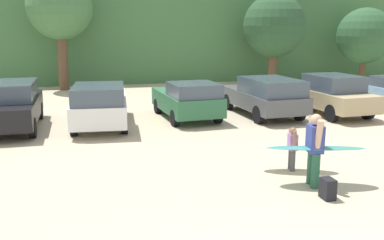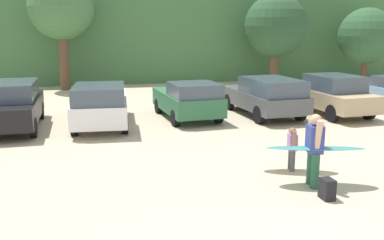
{
  "view_description": "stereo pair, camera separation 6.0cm",
  "coord_description": "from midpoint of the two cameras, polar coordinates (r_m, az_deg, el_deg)",
  "views": [
    {
      "loc": [
        -3.09,
        -4.25,
        3.59
      ],
      "look_at": [
        -0.41,
        7.47,
        1.01
      ],
      "focal_mm": 40.72,
      "sensor_mm": 36.0,
      "label": 1
    },
    {
      "loc": [
        -3.03,
        -4.26,
        3.59
      ],
      "look_at": [
        -0.41,
        7.47,
        1.01
      ],
      "focal_mm": 40.72,
      "sensor_mm": 36.0,
      "label": 2
    }
  ],
  "objects": [
    {
      "name": "parked_car_dark_gray",
      "position": [
        17.96,
        9.71,
        3.19
      ],
      "size": [
        2.29,
        4.69,
        1.6
      ],
      "rotation": [
        0.0,
        0.0,
        1.65
      ],
      "color": "#4C4F54",
      "rests_on": "ground_plane"
    },
    {
      "name": "parked_car_white",
      "position": [
        16.18,
        -11.78,
        2.06
      ],
      "size": [
        2.14,
        4.81,
        1.62
      ],
      "rotation": [
        0.0,
        0.0,
        1.51
      ],
      "color": "white",
      "rests_on": "ground_plane"
    },
    {
      "name": "parked_car_black",
      "position": [
        16.74,
        -22.54,
        1.89
      ],
      "size": [
        2.02,
        4.67,
        1.68
      ],
      "rotation": [
        0.0,
        0.0,
        1.6
      ],
      "color": "black",
      "rests_on": "ground_plane"
    },
    {
      "name": "tree_far_right",
      "position": [
        27.73,
        10.94,
        11.95
      ],
      "size": [
        3.82,
        3.82,
        5.55
      ],
      "color": "brown",
      "rests_on": "ground_plane"
    },
    {
      "name": "tree_right",
      "position": [
        30.41,
        21.94,
        10.16
      ],
      "size": [
        3.54,
        3.54,
        4.79
      ],
      "color": "brown",
      "rests_on": "ground_plane"
    },
    {
      "name": "parked_car_tan",
      "position": [
        19.05,
        17.69,
        3.27
      ],
      "size": [
        2.23,
        4.77,
        1.66
      ],
      "rotation": [
        0.0,
        0.0,
        1.66
      ],
      "color": "tan",
      "rests_on": "ground_plane"
    },
    {
      "name": "surfboard_white",
      "position": [
        11.25,
        13.18,
        -3.62
      ],
      "size": [
        1.93,
        1.05,
        0.22
      ],
      "rotation": [
        0.0,
        0.0,
        2.84
      ],
      "color": "white"
    },
    {
      "name": "hillside_ridge",
      "position": [
        33.87,
        -7.56,
        10.7
      ],
      "size": [
        108.0,
        12.0,
        5.62
      ],
      "primitive_type": "cube",
      "color": "#427042",
      "rests_on": "ground_plane"
    },
    {
      "name": "backpack_dropped",
      "position": [
        9.76,
        17.46,
        -8.62
      ],
      "size": [
        0.24,
        0.34,
        0.45
      ],
      "color": "black",
      "rests_on": "ground_plane"
    },
    {
      "name": "tree_far_left",
      "position": [
        26.19,
        -16.74,
        13.87
      ],
      "size": [
        3.67,
        3.67,
        6.52
      ],
      "color": "brown",
      "rests_on": "ground_plane"
    },
    {
      "name": "person_child",
      "position": [
        11.31,
        13.14,
        -3.37
      ],
      "size": [
        0.25,
        0.51,
        1.11
      ],
      "rotation": [
        0.0,
        0.0,
        2.98
      ],
      "color": "#4C4C51",
      "rests_on": "ground_plane"
    },
    {
      "name": "person_adult",
      "position": [
        10.22,
        15.88,
        -3.29
      ],
      "size": [
        0.37,
        0.77,
        1.69
      ],
      "rotation": [
        0.0,
        0.0,
        2.98
      ],
      "color": "#26593F",
      "rests_on": "ground_plane"
    },
    {
      "name": "surfboard_teal",
      "position": [
        10.34,
        16.02,
        -3.58
      ],
      "size": [
        2.34,
        1.16,
        0.15
      ],
      "rotation": [
        0.0,
        0.0,
        2.9
      ],
      "color": "teal"
    },
    {
      "name": "parked_car_forest_green",
      "position": [
        17.15,
        -0.38,
        2.7
      ],
      "size": [
        2.24,
        4.12,
        1.53
      ],
      "rotation": [
        0.0,
        0.0,
        1.67
      ],
      "color": "#2D6642",
      "rests_on": "ground_plane"
    }
  ]
}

